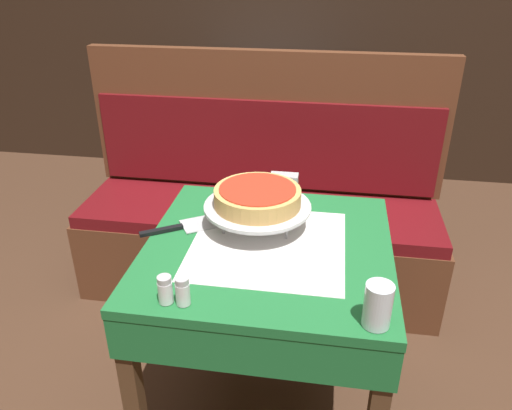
# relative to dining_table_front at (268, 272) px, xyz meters

# --- Properties ---
(dining_table_front) EXTENTS (0.76, 0.76, 0.76)m
(dining_table_front) POSITION_rel_dining_table_front_xyz_m (0.00, 0.00, 0.00)
(dining_table_front) COLOR #1E6B33
(dining_table_front) RESTS_ON ground_plane
(dining_table_rear) EXTENTS (0.79, 0.79, 0.75)m
(dining_table_rear) POSITION_rel_dining_table_front_xyz_m (-0.28, 1.79, -0.01)
(dining_table_rear) COLOR #194799
(dining_table_rear) RESTS_ON ground_plane
(booth_bench) EXTENTS (1.73, 0.52, 1.15)m
(booth_bench) POSITION_rel_dining_table_front_xyz_m (-0.15, 0.84, -0.32)
(booth_bench) COLOR brown
(booth_bench) RESTS_ON ground_plane
(back_wall_panel) EXTENTS (6.00, 0.04, 2.40)m
(back_wall_panel) POSITION_rel_dining_table_front_xyz_m (0.00, 2.35, 0.55)
(back_wall_panel) COLOR black
(back_wall_panel) RESTS_ON ground_plane
(pizza_pan_stand) EXTENTS (0.34, 0.34, 0.08)m
(pizza_pan_stand) POSITION_rel_dining_table_front_xyz_m (-0.05, 0.10, 0.18)
(pizza_pan_stand) COLOR #ADADB2
(pizza_pan_stand) RESTS_ON dining_table_front
(deep_dish_pizza) EXTENTS (0.28, 0.28, 0.06)m
(deep_dish_pizza) POSITION_rel_dining_table_front_xyz_m (-0.05, 0.10, 0.22)
(deep_dish_pizza) COLOR tan
(deep_dish_pizza) RESTS_ON pizza_pan_stand
(pizza_server) EXTENTS (0.24, 0.18, 0.01)m
(pizza_server) POSITION_rel_dining_table_front_xyz_m (-0.29, 0.05, 0.11)
(pizza_server) COLOR #BCBCC1
(pizza_server) RESTS_ON dining_table_front
(water_glass_near) EXTENTS (0.07, 0.07, 0.12)m
(water_glass_near) POSITION_rel_dining_table_front_xyz_m (0.31, -0.32, 0.16)
(water_glass_near) COLOR silver
(water_glass_near) RESTS_ON dining_table_front
(salt_shaker) EXTENTS (0.04, 0.04, 0.08)m
(salt_shaker) POSITION_rel_dining_table_front_xyz_m (-0.22, -0.32, 0.14)
(salt_shaker) COLOR silver
(salt_shaker) RESTS_ON dining_table_front
(pepper_shaker) EXTENTS (0.04, 0.04, 0.08)m
(pepper_shaker) POSITION_rel_dining_table_front_xyz_m (-0.18, -0.32, 0.14)
(pepper_shaker) COLOR silver
(pepper_shaker) RESTS_ON dining_table_front
(napkin_holder) EXTENTS (0.10, 0.05, 0.09)m
(napkin_holder) POSITION_rel_dining_table_front_xyz_m (0.01, 0.33, 0.15)
(napkin_holder) COLOR #B2B2B7
(napkin_holder) RESTS_ON dining_table_front
(condiment_caddy) EXTENTS (0.11, 0.11, 0.17)m
(condiment_caddy) POSITION_rel_dining_table_front_xyz_m (-0.18, 1.87, 0.15)
(condiment_caddy) COLOR black
(condiment_caddy) RESTS_ON dining_table_rear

